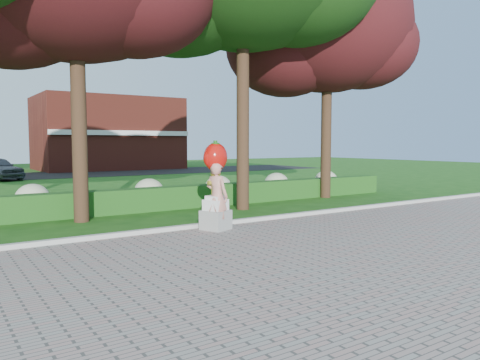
# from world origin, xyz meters

# --- Properties ---
(ground) EXTENTS (100.00, 100.00, 0.00)m
(ground) POSITION_xyz_m (0.00, 0.00, 0.00)
(ground) COLOR #184812
(ground) RESTS_ON ground
(walkway) EXTENTS (40.00, 14.00, 0.04)m
(walkway) POSITION_xyz_m (0.00, -4.00, 0.02)
(walkway) COLOR gray
(walkway) RESTS_ON ground
(curb) EXTENTS (40.00, 0.18, 0.15)m
(curb) POSITION_xyz_m (0.00, 3.00, 0.07)
(curb) COLOR #ADADA5
(curb) RESTS_ON ground
(lawn_hedge) EXTENTS (24.00, 0.70, 0.80)m
(lawn_hedge) POSITION_xyz_m (0.00, 7.00, 0.40)
(lawn_hedge) COLOR #1F4814
(lawn_hedge) RESTS_ON ground
(hydrangea_row) EXTENTS (20.10, 1.10, 0.99)m
(hydrangea_row) POSITION_xyz_m (0.57, 8.00, 0.55)
(hydrangea_row) COLOR #A9B48A
(hydrangea_row) RESTS_ON ground
(street) EXTENTS (50.00, 8.00, 0.02)m
(street) POSITION_xyz_m (0.00, 28.00, 0.01)
(street) COLOR black
(street) RESTS_ON ground
(building_right) EXTENTS (12.00, 8.00, 6.40)m
(building_right) POSITION_xyz_m (8.00, 34.00, 3.20)
(building_right) COLOR maroon
(building_right) RESTS_ON ground
(tree_far_right) EXTENTS (7.88, 6.72, 10.21)m
(tree_far_right) POSITION_xyz_m (8.40, 6.58, 6.97)
(tree_far_right) COLOR black
(tree_far_right) RESTS_ON ground
(hydrant_sculpture) EXTENTS (0.84, 0.84, 2.38)m
(hydrant_sculpture) POSITION_xyz_m (0.59, 2.50, 1.30)
(hydrant_sculpture) COLOR gray
(hydrant_sculpture) RESTS_ON walkway
(woman) EXTENTS (0.65, 0.77, 1.81)m
(woman) POSITION_xyz_m (0.56, 2.39, 0.94)
(woman) COLOR tan
(woman) RESTS_ON walkway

